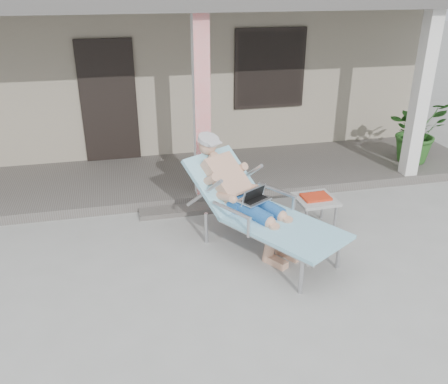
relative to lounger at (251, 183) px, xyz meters
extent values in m
plane|color=#9E9E99|center=(-0.35, -0.74, -0.88)|extent=(60.00, 60.00, 0.00)
cube|color=#9E937D|center=(-0.35, 5.76, 0.62)|extent=(10.00, 5.00, 3.00)
cube|color=black|center=(-1.65, 3.23, 0.32)|extent=(0.95, 0.06, 2.10)
cube|color=black|center=(1.25, 3.23, 0.77)|extent=(1.20, 0.06, 1.30)
cube|color=black|center=(1.25, 3.23, 0.77)|extent=(1.32, 0.05, 1.42)
cube|color=#605B56|center=(-0.35, 2.26, -0.80)|extent=(10.00, 2.00, 0.15)
cube|color=red|center=(-0.35, 1.41, 0.58)|extent=(0.22, 0.22, 2.61)
cube|color=silver|center=(3.15, 1.41, 0.58)|extent=(0.22, 0.22, 2.61)
cube|color=#605B56|center=(-0.35, 1.11, -0.84)|extent=(2.00, 0.30, 0.07)
cylinder|color=#B7B7BC|center=(0.26, -1.12, -0.67)|extent=(0.05, 0.05, 0.42)
cylinder|color=#B7B7BC|center=(0.87, -0.74, -0.67)|extent=(0.05, 0.05, 0.42)
cylinder|color=#B7B7BC|center=(-0.54, 0.19, -0.67)|extent=(0.05, 0.05, 0.42)
cylinder|color=#B7B7BC|center=(0.08, 0.56, -0.67)|extent=(0.05, 0.05, 0.42)
cube|color=#B7B7BC|center=(0.28, -0.46, -0.44)|extent=(1.33, 1.56, 0.03)
cube|color=#95C8E6|center=(0.28, -0.46, -0.41)|extent=(1.45, 1.66, 0.04)
cube|color=#B7B7BC|center=(-0.25, 0.41, -0.17)|extent=(0.95, 0.94, 0.56)
cube|color=#95C8E6|center=(-0.25, 0.41, -0.13)|extent=(1.09, 1.06, 0.64)
cylinder|color=#B6B5B8|center=(-0.42, 0.69, 0.37)|extent=(0.38, 0.38, 0.15)
cube|color=silver|center=(0.02, -0.04, -0.22)|extent=(0.46, 0.43, 0.27)
cube|color=#A1A19D|center=(0.99, 0.27, -0.46)|extent=(0.55, 0.55, 0.04)
cylinder|color=#B7B7BC|center=(0.78, 0.06, -0.68)|extent=(0.04, 0.04, 0.40)
cylinder|color=#B7B7BC|center=(1.20, 0.06, -0.68)|extent=(0.04, 0.04, 0.40)
cylinder|color=#B7B7BC|center=(0.78, 0.48, -0.68)|extent=(0.04, 0.04, 0.40)
cylinder|color=#B7B7BC|center=(1.20, 0.48, -0.68)|extent=(0.04, 0.04, 0.40)
cube|color=red|center=(0.99, 0.27, -0.42)|extent=(0.38, 0.29, 0.03)
cube|color=black|center=(0.99, 0.40, -0.43)|extent=(0.37, 0.04, 0.04)
imported|color=#26591E|center=(3.58, 1.95, -0.17)|extent=(1.19, 1.09, 1.12)
camera|label=1|loc=(-1.52, -5.11, 2.29)|focal=38.00mm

